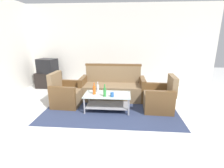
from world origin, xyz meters
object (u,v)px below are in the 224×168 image
at_px(couch, 113,88).
at_px(bottle_clear, 98,88).
at_px(television, 47,66).
at_px(bottle_orange, 94,90).
at_px(tv_stand, 49,80).
at_px(coffee_table, 107,100).
at_px(cup, 112,95).
at_px(armchair_right, 159,99).
at_px(bottle_green, 105,92).
at_px(armchair_left, 66,94).

bearing_deg(couch, bottle_clear, 63.14).
height_order(bottle_clear, television, television).
relative_size(bottle_orange, tv_stand, 0.35).
bearing_deg(coffee_table, cup, -51.20).
relative_size(coffee_table, tv_stand, 1.38).
distance_m(coffee_table, cup, 0.28).
xyz_separation_m(couch, coffee_table, (-0.06, -0.82, -0.04)).
bearing_deg(armchair_right, bottle_green, 104.18).
height_order(armchair_right, tv_stand, armchair_right).
bearing_deg(bottle_clear, armchair_right, -1.77).
relative_size(armchair_left, television, 1.24).
bearing_deg(bottle_green, television, 139.23).
height_order(coffee_table, bottle_orange, bottle_orange).
relative_size(armchair_left, armchair_right, 1.00).
relative_size(coffee_table, bottle_orange, 3.89).
relative_size(bottle_green, bottle_orange, 1.02).
bearing_deg(armchair_left, tv_stand, -140.06).
distance_m(coffee_table, bottle_clear, 0.39).
xyz_separation_m(armchair_left, bottle_green, (1.06, -0.39, 0.23)).
bearing_deg(armchair_right, tv_stand, 67.28).
xyz_separation_m(armchair_left, armchair_right, (2.36, -0.12, 0.00)).
bearing_deg(bottle_orange, armchair_right, 5.41).
height_order(armchair_right, coffee_table, armchair_right).
relative_size(armchair_right, cup, 8.50).
bearing_deg(cup, tv_stand, 141.19).
xyz_separation_m(armchair_right, television, (-3.52, 1.63, 0.47)).
bearing_deg(tv_stand, armchair_left, -52.62).
bearing_deg(bottle_clear, cup, -41.16).
distance_m(bottle_orange, television, 2.65).
bearing_deg(armchair_left, television, -140.11).
height_order(armchair_right, bottle_clear, armchair_right).
relative_size(coffee_table, bottle_green, 3.82).
relative_size(armchair_right, tv_stand, 1.06).
bearing_deg(bottle_orange, bottle_clear, 74.69).
xyz_separation_m(couch, television, (-2.32, 0.95, 0.44)).
height_order(couch, bottle_green, couch).
height_order(bottle_green, tv_stand, bottle_green).
distance_m(armchair_right, bottle_orange, 1.59).
bearing_deg(tv_stand, bottle_clear, -38.34).
bearing_deg(armchair_right, bottle_orange, 97.58).
xyz_separation_m(bottle_clear, tv_stand, (-2.00, 1.59, -0.25)).
relative_size(armchair_left, tv_stand, 1.06).
distance_m(armchair_left, bottle_orange, 0.87).
xyz_separation_m(cup, tv_stand, (-2.39, 1.92, -0.20)).
height_order(armchair_left, bottle_orange, armchair_left).
height_order(coffee_table, cup, cup).
xyz_separation_m(couch, bottle_clear, (-0.32, -0.64, 0.19)).
relative_size(bottle_orange, cup, 2.83).
bearing_deg(armchair_left, armchair_right, 89.75).
distance_m(armchair_right, bottle_green, 1.35).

